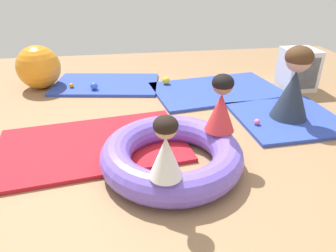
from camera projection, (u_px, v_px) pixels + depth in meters
The scene contains 17 objects.
ground_plane at pixel (164, 168), 2.75m from camera, with size 8.00×8.00×0.00m, color #93704C.
gym_mat_center_rear at pixel (93, 145), 3.06m from camera, with size 1.78×1.09×0.04m, color #B21923.
gym_mat_near_right at pixel (106, 84), 4.59m from camera, with size 1.49×0.91×0.04m, color #2D47B7.
gym_mat_front at pixel (217, 90), 4.39m from camera, with size 1.72×1.06×0.04m, color #2D47B7.
gym_mat_near_left at pixel (287, 118), 3.59m from camera, with size 1.14×1.05×0.04m, color #2D47B7.
inflatable_cushion at pixel (172, 155), 2.70m from camera, with size 1.23×1.23×0.26m, color #7056D1.
child_in_white at pixel (166, 148), 2.11m from camera, with size 0.31×0.31×0.47m.
child_in_red at pixel (221, 104), 2.71m from camera, with size 0.35×0.35×0.52m.
adult_seated at pixel (294, 84), 3.40m from camera, with size 0.57×0.57×0.81m.
play_ball_teal at pixel (159, 121), 3.40m from camera, with size 0.07×0.07×0.07m, color teal.
play_ball_yellow at pixel (166, 80), 4.52m from camera, with size 0.11×0.11×0.11m, color yellow.
play_ball_blue at pixel (94, 86), 4.32m from camera, with size 0.10×0.10×0.10m, color blue.
play_ball_red at pixel (300, 105), 3.79m from camera, with size 0.06×0.06×0.06m, color red.
play_ball_orange at pixel (72, 85), 4.40m from camera, with size 0.06×0.06×0.06m, color orange.
play_ball_pink at pixel (257, 122), 3.39m from camera, with size 0.07×0.07×0.07m, color pink.
exercise_ball_large at pixel (39, 67), 4.40m from camera, with size 0.60×0.60×0.60m, color orange.
storage_cube at pixel (299, 70), 4.37m from camera, with size 0.44×0.44×0.56m.
Camera 1 is at (-0.32, -2.25, 1.60)m, focal length 33.38 mm.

